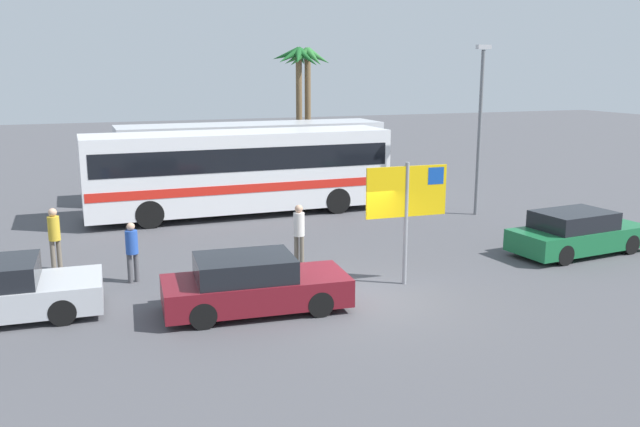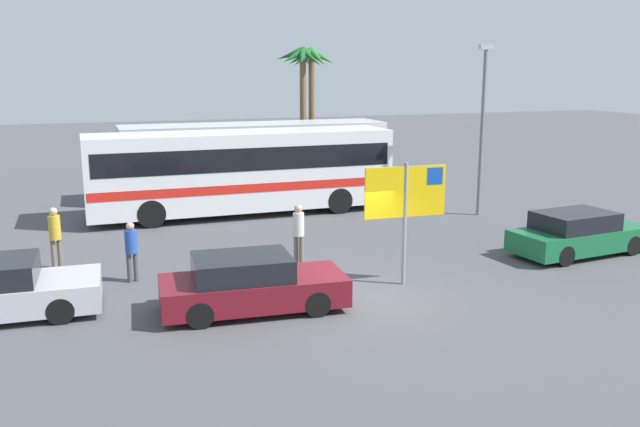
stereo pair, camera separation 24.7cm
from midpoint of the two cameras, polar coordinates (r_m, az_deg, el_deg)
ground at (r=16.56m, az=2.75°, el=-7.21°), size 120.00×120.00×0.00m
bus_front_coach at (r=25.81m, az=-7.14°, el=3.83°), size 11.48×2.65×3.17m
bus_rear_coach at (r=29.65m, az=-6.03°, el=4.94°), size 11.48×2.65×3.17m
ferry_sign at (r=17.18m, az=7.10°, el=1.47°), size 2.20×0.15×3.20m
car_maroon at (r=15.60m, az=-6.17°, el=-6.03°), size 4.36×2.06×1.32m
car_green at (r=21.67m, az=20.72°, el=-1.57°), size 4.51×2.13×1.32m
pedestrian_crossing_lot at (r=19.05m, az=-2.17°, el=-1.36°), size 0.32×0.32×1.75m
pedestrian_by_bus at (r=19.97m, az=-21.99°, el=-1.60°), size 0.32×0.32×1.76m
pedestrian_near_sign at (r=18.18m, az=-16.07°, el=-2.80°), size 0.32×0.32×1.61m
lamp_post_right_side at (r=26.03m, az=13.17°, el=7.48°), size 0.56×0.20×6.36m
palm_tree_seaside at (r=35.53m, az=-2.09°, el=11.99°), size 2.83×2.78×6.61m
palm_tree_inland at (r=35.65m, az=-1.31°, el=11.59°), size 2.68×2.73×6.59m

